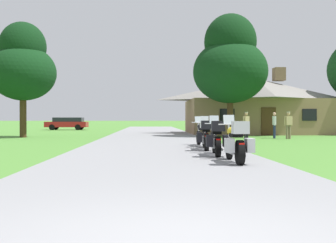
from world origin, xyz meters
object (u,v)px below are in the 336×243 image
(bystander_white_shirt_by_tree, at_px, (274,124))
(parked_red_suv_far_left, at_px, (67,123))
(tree_left_near, at_px, (23,65))
(motorcycle_orange_third_in_row, at_px, (206,136))
(motorcycle_black_farthest_in_row, at_px, (202,133))
(bystander_tan_shirt_near_lodge, at_px, (246,123))
(tree_by_lodge_front, at_px, (230,63))
(motorcycle_yellow_nearest_to_camera, at_px, (236,142))
(motorcycle_silver_second_in_row, at_px, (217,139))
(bystander_tan_shirt_beside_signpost, at_px, (288,124))

(bystander_white_shirt_by_tree, xyz_separation_m, parked_red_suv_far_left, (-17.20, 20.29, -0.15))
(tree_left_near, relative_size, parked_red_suv_far_left, 1.66)
(motorcycle_orange_third_in_row, height_order, bystander_white_shirt_by_tree, bystander_white_shirt_by_tree)
(tree_left_near, height_order, parked_red_suv_far_left, tree_left_near)
(motorcycle_orange_third_in_row, height_order, motorcycle_black_farthest_in_row, same)
(parked_red_suv_far_left, bearing_deg, bystander_tan_shirt_near_lodge, -141.08)
(tree_by_lodge_front, height_order, parked_red_suv_far_left, tree_by_lodge_front)
(motorcycle_yellow_nearest_to_camera, distance_m, parked_red_suv_far_left, 36.66)
(motorcycle_silver_second_in_row, bearing_deg, bystander_tan_shirt_near_lodge, 76.94)
(motorcycle_yellow_nearest_to_camera, height_order, tree_by_lodge_front, tree_by_lodge_front)
(motorcycle_yellow_nearest_to_camera, xyz_separation_m, bystander_tan_shirt_beside_signpost, (6.25, 13.56, 0.34))
(motorcycle_yellow_nearest_to_camera, height_order, bystander_white_shirt_by_tree, bystander_white_shirt_by_tree)
(motorcycle_black_farthest_in_row, xyz_separation_m, bystander_tan_shirt_beside_signpost, (6.26, 6.93, 0.33))
(motorcycle_silver_second_in_row, height_order, bystander_tan_shirt_beside_signpost, bystander_tan_shirt_beside_signpost)
(motorcycle_yellow_nearest_to_camera, height_order, bystander_tan_shirt_near_lodge, bystander_tan_shirt_near_lodge)
(motorcycle_yellow_nearest_to_camera, bearing_deg, bystander_tan_shirt_near_lodge, 75.79)
(motorcycle_silver_second_in_row, relative_size, tree_by_lodge_front, 0.25)
(tree_by_lodge_front, bearing_deg, motorcycle_black_farthest_in_row, -108.14)
(bystander_tan_shirt_near_lodge, height_order, bystander_tan_shirt_beside_signpost, same)
(motorcycle_orange_third_in_row, distance_m, tree_by_lodge_front, 13.39)
(tree_left_near, bearing_deg, motorcycle_orange_third_in_row, -48.65)
(tree_by_lodge_front, xyz_separation_m, parked_red_suv_far_left, (-14.78, 18.18, -4.32))
(bystander_tan_shirt_near_lodge, distance_m, bystander_tan_shirt_beside_signpost, 2.60)
(motorcycle_orange_third_in_row, distance_m, bystander_tan_shirt_beside_signpost, 11.12)
(motorcycle_yellow_nearest_to_camera, height_order, motorcycle_silver_second_in_row, same)
(bystander_tan_shirt_near_lodge, distance_m, bystander_white_shirt_by_tree, 1.78)
(tree_by_lodge_front, distance_m, parked_red_suv_far_left, 23.83)
(motorcycle_yellow_nearest_to_camera, relative_size, bystander_white_shirt_by_tree, 1.25)
(motorcycle_orange_third_in_row, xyz_separation_m, tree_left_near, (-10.57, 12.01, 4.23))
(motorcycle_silver_second_in_row, height_order, motorcycle_orange_third_in_row, same)
(parked_red_suv_far_left, bearing_deg, motorcycle_silver_second_in_row, -159.40)
(bystander_tan_shirt_near_lodge, bearing_deg, parked_red_suv_far_left, 96.70)
(motorcycle_silver_second_in_row, xyz_separation_m, bystander_white_shirt_by_tree, (5.84, 12.40, 0.32))
(motorcycle_orange_third_in_row, bearing_deg, parked_red_suv_far_left, 115.83)
(motorcycle_yellow_nearest_to_camera, xyz_separation_m, bystander_tan_shirt_near_lodge, (3.90, 14.69, 0.34))
(tree_left_near, bearing_deg, tree_by_lodge_front, 0.50)
(motorcycle_orange_third_in_row, relative_size, motorcycle_black_farthest_in_row, 1.00)
(motorcycle_black_farthest_in_row, height_order, bystander_white_shirt_by_tree, bystander_white_shirt_by_tree)
(bystander_tan_shirt_near_lodge, height_order, bystander_white_shirt_by_tree, bystander_tan_shirt_near_lodge)
(tree_by_lodge_front, bearing_deg, motorcycle_orange_third_in_row, -105.78)
(tree_left_near, bearing_deg, motorcycle_silver_second_in_row, -53.68)
(bystander_tan_shirt_beside_signpost, bearing_deg, motorcycle_yellow_nearest_to_camera, -124.97)
(tree_by_lodge_front, bearing_deg, motorcycle_silver_second_in_row, -103.28)
(bystander_tan_shirt_near_lodge, xyz_separation_m, parked_red_suv_far_left, (-15.42, 20.11, -0.17))
(bystander_tan_shirt_beside_signpost, bearing_deg, parked_red_suv_far_left, 119.68)
(motorcycle_black_farthest_in_row, relative_size, bystander_tan_shirt_beside_signpost, 1.24)
(motorcycle_yellow_nearest_to_camera, distance_m, motorcycle_black_farthest_in_row, 6.64)
(bystander_tan_shirt_beside_signpost, bearing_deg, tree_by_lodge_front, 124.07)
(bystander_tan_shirt_near_lodge, relative_size, tree_by_lodge_front, 0.20)
(motorcycle_black_farthest_in_row, xyz_separation_m, tree_by_lodge_front, (3.27, 9.99, 4.48))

